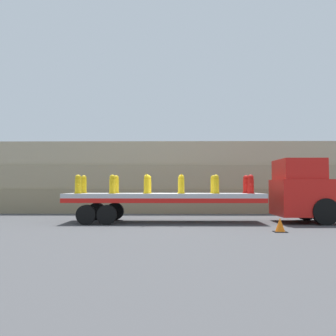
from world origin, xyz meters
name	(u,v)px	position (x,y,z in m)	size (l,w,h in m)	color
ground_plane	(164,222)	(0.00, 0.00, 0.00)	(120.00, 120.00, 0.00)	#474749
rock_cliff	(167,178)	(0.00, 6.93, 2.22)	(60.00, 3.30, 4.45)	gray
truck_cab	(306,191)	(6.54, 0.00, 1.45)	(2.66, 2.69, 2.91)	red
flatbed_trailer	(154,198)	(-0.47, 0.00, 1.10)	(9.00, 2.57, 1.34)	#B2B2B7
fire_hydrant_yellow_near_0	(78,184)	(-3.90, -0.54, 1.76)	(0.34, 0.53, 0.86)	gold
fire_hydrant_yellow_far_0	(84,184)	(-3.90, 0.54, 1.76)	(0.34, 0.53, 0.86)	gold
fire_hydrant_yellow_near_1	(112,184)	(-2.34, -0.54, 1.76)	(0.34, 0.53, 0.86)	gold
fire_hydrant_yellow_far_1	(116,184)	(-2.34, 0.54, 1.76)	(0.34, 0.53, 0.86)	gold
fire_hydrant_yellow_near_2	(147,184)	(-0.78, -0.54, 1.76)	(0.34, 0.53, 0.86)	gold
fire_hydrant_yellow_far_2	(148,184)	(-0.78, 0.54, 1.76)	(0.34, 0.53, 0.86)	gold
fire_hydrant_yellow_near_3	(181,184)	(0.78, -0.54, 1.76)	(0.34, 0.53, 0.86)	gold
fire_hydrant_yellow_far_3	(181,184)	(0.78, 0.54, 1.76)	(0.34, 0.53, 0.86)	gold
fire_hydrant_yellow_near_4	(216,184)	(2.34, -0.54, 1.76)	(0.34, 0.53, 0.86)	gold
fire_hydrant_yellow_far_4	(213,184)	(2.34, 0.54, 1.76)	(0.34, 0.53, 0.86)	gold
fire_hydrant_red_near_5	(251,184)	(3.90, -0.54, 1.76)	(0.34, 0.53, 0.86)	red
fire_hydrant_red_far_5	(246,184)	(3.90, 0.54, 1.76)	(0.34, 0.53, 0.86)	red
cargo_strap_rear	(148,175)	(-0.78, 0.00, 2.20)	(0.05, 2.67, 0.01)	yellow
cargo_strap_middle	(181,175)	(0.78, 0.00, 2.20)	(0.05, 2.67, 0.01)	yellow
traffic_cone	(280,225)	(4.31, -3.63, 0.25)	(0.46, 0.46, 0.52)	black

